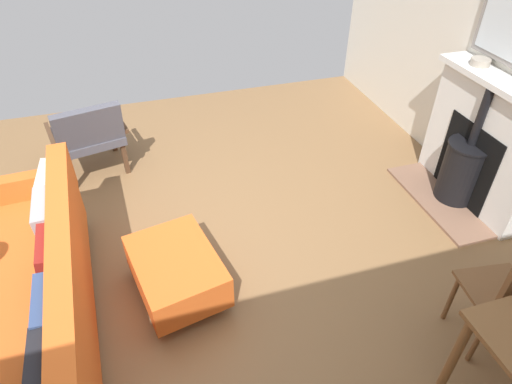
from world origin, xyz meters
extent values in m
cube|color=olive|center=(0.00, 0.00, 0.00)|extent=(5.83, 5.60, 0.01)
cube|color=brown|center=(-2.43, 0.03, 0.01)|extent=(0.38, 1.14, 0.03)
cube|color=silver|center=(-2.74, 0.03, 0.55)|extent=(0.23, 1.20, 1.09)
cube|color=black|center=(-2.64, 0.03, 0.39)|extent=(0.06, 0.65, 0.72)
cylinder|color=black|center=(-2.60, 0.03, 0.30)|extent=(0.35, 0.35, 0.54)
cylinder|color=black|center=(-2.60, 0.03, 0.58)|extent=(0.37, 0.37, 0.02)
cylinder|color=black|center=(-2.60, 0.03, 0.84)|extent=(0.07, 0.07, 0.50)
cube|color=silver|center=(-2.71, 0.03, 1.12)|extent=(0.28, 1.28, 0.05)
cylinder|color=#9E9384|center=(-2.73, -0.29, 1.17)|extent=(0.16, 0.16, 0.05)
torus|color=#9E9384|center=(-2.73, -0.29, 1.20)|extent=(0.16, 0.16, 0.01)
cylinder|color=#B2B2B7|center=(0.71, -0.45, 0.05)|extent=(0.04, 0.04, 0.10)
cube|color=orange|center=(0.98, 0.46, 0.26)|extent=(0.92, 2.13, 0.33)
cube|color=orange|center=(0.64, 0.44, 0.62)|extent=(0.26, 2.09, 0.38)
cube|color=orange|center=(1.03, -0.52, 0.52)|extent=(0.77, 0.16, 0.19)
cube|color=beige|center=(0.78, -0.31, 0.59)|extent=(0.16, 0.36, 0.36)
cube|color=#99999E|center=(0.76, 0.08, 0.60)|extent=(0.14, 0.38, 0.38)
cube|color=maroon|center=(0.74, 0.44, 0.59)|extent=(0.17, 0.36, 0.37)
cube|color=#334775|center=(0.71, 0.87, 0.59)|extent=(0.15, 0.36, 0.37)
cube|color=black|center=(0.69, 1.21, 0.58)|extent=(0.13, 0.35, 0.35)
cylinder|color=#B2B2B7|center=(0.27, 0.14, 0.04)|extent=(0.04, 0.04, 0.09)
cylinder|color=#B2B2B7|center=(0.16, 0.72, 0.04)|extent=(0.04, 0.04, 0.09)
cylinder|color=#B2B2B7|center=(-0.15, 0.05, 0.04)|extent=(0.04, 0.04, 0.09)
cylinder|color=#B2B2B7|center=(-0.27, 0.63, 0.04)|extent=(0.04, 0.04, 0.09)
cube|color=orange|center=(0.00, 0.39, 0.23)|extent=(0.68, 0.83, 0.27)
cube|color=#4C3321|center=(0.36, -1.73, 0.18)|extent=(0.05, 0.05, 0.35)
cube|color=#4C3321|center=(0.86, -1.61, 0.18)|extent=(0.05, 0.05, 0.35)
cube|color=#4C3321|center=(0.26, -1.26, 0.18)|extent=(0.05, 0.05, 0.35)
cube|color=#4C3321|center=(0.76, -1.15, 0.18)|extent=(0.05, 0.05, 0.35)
cube|color=#4C4C56|center=(0.56, -1.44, 0.37)|extent=(0.71, 0.68, 0.08)
cube|color=#4C4C56|center=(0.51, -1.19, 0.60)|extent=(0.61, 0.26, 0.37)
cube|color=#4C3321|center=(0.25, -1.51, 0.46)|extent=(0.16, 0.53, 0.04)
cube|color=#4C3321|center=(0.87, -1.37, 0.46)|extent=(0.16, 0.53, 0.04)
cylinder|color=brown|center=(-1.35, 1.59, 0.36)|extent=(0.05, 0.05, 0.73)
cylinder|color=brown|center=(-2.03, 1.19, 0.22)|extent=(0.04, 0.04, 0.43)
cylinder|color=brown|center=(-1.71, 1.14, 0.22)|extent=(0.04, 0.04, 0.43)
cylinder|color=brown|center=(-1.67, 1.46, 0.22)|extent=(0.04, 0.04, 0.43)
cube|color=brown|center=(-1.85, 1.32, 0.44)|extent=(0.45, 0.45, 0.02)
camera|label=1|loc=(0.07, 2.55, 2.57)|focal=30.84mm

